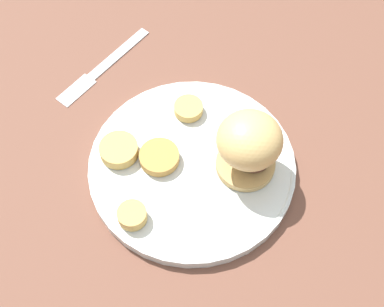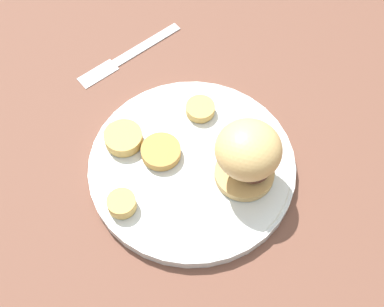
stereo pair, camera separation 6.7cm
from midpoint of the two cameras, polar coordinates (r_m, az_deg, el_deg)
ground_plane at (r=0.71m, az=2.70°, el=-1.99°), size 4.00×4.00×0.00m
dinner_plate at (r=0.70m, az=2.74°, el=-1.60°), size 0.27×0.27×0.02m
sandwich at (r=0.65m, az=8.97°, el=-0.33°), size 0.09×0.08×0.09m
potato_round_0 at (r=0.71m, az=-4.64°, el=1.43°), size 0.05×0.05×0.02m
potato_round_1 at (r=0.66m, az=-4.63°, el=-5.60°), size 0.04×0.04×0.02m
potato_round_2 at (r=0.73m, az=3.52°, el=4.56°), size 0.04×0.04×0.01m
potato_round_3 at (r=0.70m, az=-0.59°, el=-0.03°), size 0.05×0.05×0.01m
fork at (r=0.82m, az=-4.40°, el=10.28°), size 0.08×0.18×0.00m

